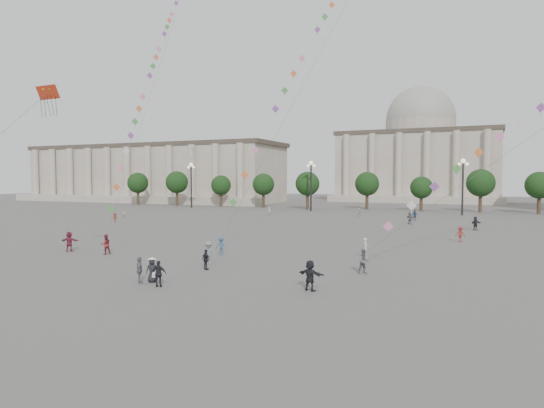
% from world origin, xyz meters
% --- Properties ---
extents(ground, '(360.00, 360.00, 0.00)m').
position_xyz_m(ground, '(0.00, 0.00, 0.00)').
color(ground, '#595653').
rests_on(ground, ground).
extents(hall_west, '(84.00, 26.22, 17.20)m').
position_xyz_m(hall_west, '(-75.00, 93.89, 8.43)').
color(hall_west, '#A5988A').
rests_on(hall_west, ground).
extents(hall_central, '(48.30, 34.30, 35.50)m').
position_xyz_m(hall_central, '(0.00, 129.22, 14.23)').
color(hall_central, '#A5988A').
rests_on(hall_central, ground).
extents(tree_row, '(137.12, 5.12, 8.00)m').
position_xyz_m(tree_row, '(0.00, 78.00, 5.39)').
color(tree_row, '#3C2C1E').
rests_on(tree_row, ground).
extents(lamp_post_far_west, '(2.00, 0.90, 10.65)m').
position_xyz_m(lamp_post_far_west, '(-45.00, 70.00, 7.35)').
color(lamp_post_far_west, '#262628').
rests_on(lamp_post_far_west, ground).
extents(lamp_post_mid_west, '(2.00, 0.90, 10.65)m').
position_xyz_m(lamp_post_mid_west, '(-15.00, 70.00, 7.35)').
color(lamp_post_mid_west, '#262628').
rests_on(lamp_post_mid_west, ground).
extents(lamp_post_mid_east, '(2.00, 0.90, 10.65)m').
position_xyz_m(lamp_post_mid_east, '(15.00, 70.00, 7.35)').
color(lamp_post_mid_east, '#262628').
rests_on(lamp_post_mid_east, ground).
extents(person_crowd_0, '(1.04, 0.49, 1.72)m').
position_xyz_m(person_crowd_0, '(8.38, 54.24, 0.86)').
color(person_crowd_0, navy).
rests_on(person_crowd_0, ground).
extents(person_crowd_1, '(0.81, 0.91, 1.54)m').
position_xyz_m(person_crowd_1, '(-40.59, 41.47, 0.77)').
color(person_crowd_1, silver).
rests_on(person_crowd_1, ground).
extents(person_crowd_2, '(0.71, 1.06, 1.52)m').
position_xyz_m(person_crowd_2, '(-34.47, 32.24, 0.76)').
color(person_crowd_2, brown).
rests_on(person_crowd_2, ground).
extents(person_crowd_3, '(1.84, 0.94, 1.90)m').
position_xyz_m(person_crowd_3, '(9.06, 0.50, 0.95)').
color(person_crowd_3, black).
rests_on(person_crowd_3, ground).
extents(person_crowd_4, '(1.17, 1.51, 1.59)m').
position_xyz_m(person_crowd_4, '(-2.05, 59.16, 0.80)').
color(person_crowd_4, beige).
rests_on(person_crowd_4, ground).
extents(person_crowd_6, '(1.26, 0.81, 1.85)m').
position_xyz_m(person_crowd_6, '(-1.49, 5.99, 0.92)').
color(person_crowd_6, slate).
rests_on(person_crowd_6, ground).
extents(person_crowd_8, '(1.24, 0.96, 1.70)m').
position_xyz_m(person_crowd_8, '(16.45, 28.97, 0.85)').
color(person_crowd_8, maroon).
rests_on(person_crowd_8, ground).
extents(person_crowd_9, '(1.53, 1.65, 1.85)m').
position_xyz_m(person_crowd_9, '(17.76, 42.55, 0.92)').
color(person_crowd_9, black).
rests_on(person_crowd_9, ground).
extents(person_crowd_10, '(0.52, 0.71, 1.82)m').
position_xyz_m(person_crowd_10, '(-16.89, 52.50, 0.91)').
color(person_crowd_10, silver).
rests_on(person_crowd_10, ground).
extents(person_crowd_12, '(1.69, 1.59, 1.90)m').
position_xyz_m(person_crowd_12, '(8.54, 47.82, 0.95)').
color(person_crowd_12, slate).
rests_on(person_crowd_12, ground).
extents(person_crowd_13, '(0.63, 0.74, 1.72)m').
position_xyz_m(person_crowd_13, '(9.35, 14.37, 0.86)').
color(person_crowd_13, silver).
rests_on(person_crowd_13, ground).
extents(tourist_1, '(0.98, 0.74, 1.55)m').
position_xyz_m(tourist_1, '(-0.42, 3.83, 0.78)').
color(tourist_1, black).
rests_on(tourist_1, ground).
extents(tourist_2, '(1.82, 1.01, 1.88)m').
position_xyz_m(tourist_2, '(-17.19, 6.61, 0.94)').
color(tourist_2, maroon).
rests_on(tourist_2, ground).
extents(tourist_3, '(1.00, 1.06, 1.76)m').
position_xyz_m(tourist_3, '(-1.85, -2.11, 0.88)').
color(tourist_3, slate).
rests_on(tourist_3, ground).
extents(tourist_4, '(1.07, 0.73, 1.69)m').
position_xyz_m(tourist_4, '(-0.08, -2.41, 0.84)').
color(tourist_4, black).
rests_on(tourist_4, ground).
extents(kite_flyer_0, '(1.05, 1.11, 1.82)m').
position_xyz_m(kite_flyer_0, '(-12.74, 6.61, 0.91)').
color(kite_flyer_0, maroon).
rests_on(kite_flyer_0, ground).
extents(kite_flyer_1, '(1.20, 0.86, 1.68)m').
position_xyz_m(kite_flyer_1, '(-2.85, 10.41, 0.84)').
color(kite_flyer_1, '#36567B').
rests_on(kite_flyer_1, ground).
extents(kite_flyer_2, '(1.11, 1.07, 1.81)m').
position_xyz_m(kite_flyer_2, '(10.87, 7.22, 0.90)').
color(kite_flyer_2, slate).
rests_on(kite_flyer_2, ground).
extents(hat_person, '(0.93, 0.90, 1.69)m').
position_xyz_m(hat_person, '(-1.37, -1.42, 0.85)').
color(hat_person, black).
rests_on(hat_person, ground).
extents(dragon_kite, '(3.76, 5.56, 16.79)m').
position_xyz_m(dragon_kite, '(-12.66, 0.38, 12.85)').
color(dragon_kite, '#B32C13').
rests_on(dragon_kite, ground).
extents(kite_train_west, '(17.83, 40.33, 62.51)m').
position_xyz_m(kite_train_west, '(-21.89, 28.08, 25.45)').
color(kite_train_west, '#3F3F3F').
rests_on(kite_train_west, ground).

